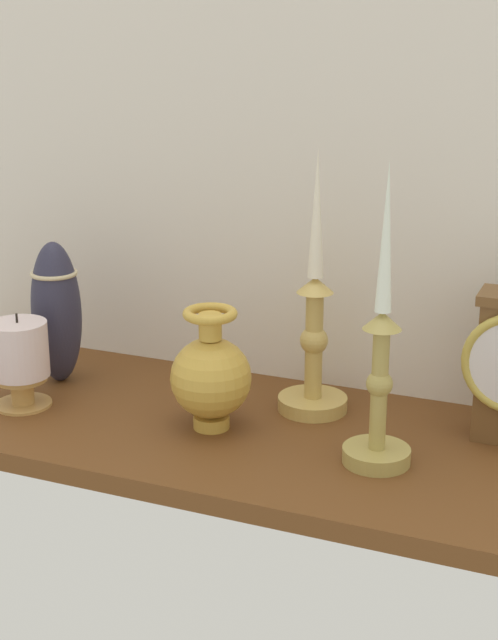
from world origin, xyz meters
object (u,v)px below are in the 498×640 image
Objects in this scene: pillar_candle_front at (20,358)px; tall_ceramic_vase at (56,312)px; candlestick_tall_left at (314,338)px; brass_vase_bulbous at (211,375)px; candlestick_tall_center at (380,377)px.

tall_ceramic_vase is (-0.52, 9.55, 3.52)cm from pillar_candle_front.
candlestick_tall_left is at bearing 20.48° from pillar_candle_front.
pillar_candle_front is at bearing -173.08° from brass_vase_bulbous.
tall_ceramic_vase is (-47.80, 7.97, -0.32)cm from candlestick_tall_center.
candlestick_tall_center is 1.74× the size of tall_ceramic_vase.
pillar_candle_front is (-35.57, -13.29, -3.22)cm from candlestick_tall_left.
candlestick_tall_center reaches higher than tall_ceramic_vase.
candlestick_tall_center is at bearing -9.47° from tall_ceramic_vase.
candlestick_tall_left is 16.56cm from candlestick_tall_center.
pillar_candle_front is at bearing -159.52° from candlestick_tall_left.
candlestick_tall_center is at bearing -44.99° from candlestick_tall_left.
pillar_candle_front is 10.20cm from tall_ceramic_vase.
brass_vase_bulbous is at bearing 6.92° from pillar_candle_front.
tall_ceramic_vase is (-26.32, 6.42, 3.14)cm from brass_vase_bulbous.
brass_vase_bulbous is 1.22× the size of pillar_candle_front.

